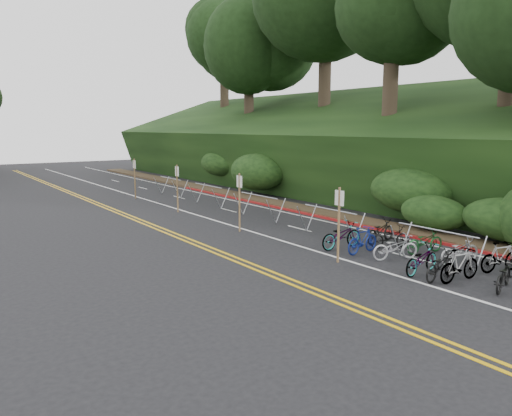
{
  "coord_description": "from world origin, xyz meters",
  "views": [
    {
      "loc": [
        -10.74,
        -6.63,
        4.43
      ],
      "look_at": [
        0.2,
        9.18,
        1.3
      ],
      "focal_mm": 35.0,
      "sensor_mm": 36.0,
      "label": 1
    }
  ],
  "objects": [
    {
      "name": "signposts_rest",
      "position": [
        0.6,
        14.0,
        1.43
      ],
      "size": [
        0.08,
        18.4,
        2.5
      ],
      "color": "brown",
      "rests_on": "ground"
    },
    {
      "name": "tree_cluster",
      "position": [
        9.76,
        22.04,
        10.92
      ],
      "size": [
        31.93,
        53.61,
        17.46
      ],
      "color": "#2D2319",
      "rests_on": "ground"
    },
    {
      "name": "road_markings",
      "position": [
        0.63,
        10.1,
        0.0
      ],
      "size": [
        7.47,
        80.0,
        0.01
      ],
      "color": "gold",
      "rests_on": "ground"
    },
    {
      "name": "bike_valet",
      "position": [
        3.0,
        1.63,
        0.47
      ],
      "size": [
        3.39,
        11.2,
        1.08
      ],
      "color": "slate",
      "rests_on": "ground"
    },
    {
      "name": "embankment",
      "position": [
        12.96,
        19.04,
        2.57
      ],
      "size": [
        14.3,
        48.14,
        9.11
      ],
      "color": "black",
      "rests_on": "ground"
    },
    {
      "name": "bike_front",
      "position": [
        1.75,
        1.92,
        0.44
      ],
      "size": [
        0.83,
        1.74,
        0.88
      ],
      "primitive_type": "imported",
      "rotation": [
        0.0,
        0.0,
        1.72
      ],
      "color": "black",
      "rests_on": "ground"
    },
    {
      "name": "ground",
      "position": [
        0.0,
        0.0,
        0.0
      ],
      "size": [
        120.0,
        120.0,
        0.0
      ],
      "primitive_type": "plane",
      "color": "black",
      "rests_on": "ground"
    },
    {
      "name": "bike_racks_rest",
      "position": [
        3.0,
        13.0,
        0.85
      ],
      "size": [
        1.14,
        23.0,
        1.17
      ],
      "color": "#94989E",
      "rests_on": "ground"
    },
    {
      "name": "red_curb",
      "position": [
        5.7,
        12.0,
        0.05
      ],
      "size": [
        0.25,
        28.0,
        0.1
      ],
      "primitive_type": "cube",
      "color": "maroon",
      "rests_on": "ground"
    }
  ]
}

